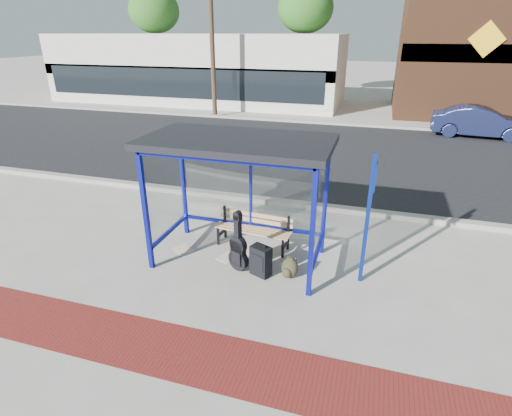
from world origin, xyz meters
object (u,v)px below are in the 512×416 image
(bench, at_px, (254,227))
(backpack, at_px, (289,268))
(parked_car, at_px, (480,122))
(guitar_bag, at_px, (238,250))
(suitcase, at_px, (261,261))

(bench, height_order, backpack, bench)
(parked_car, bearing_deg, guitar_bag, 158.65)
(suitcase, xyz_separation_m, parked_car, (5.88, 12.80, 0.34))
(parked_car, bearing_deg, suitcase, 160.39)
(bench, relative_size, suitcase, 2.56)
(bench, bearing_deg, backpack, -39.11)
(bench, distance_m, suitcase, 1.10)
(bench, bearing_deg, suitcase, -61.31)
(suitcase, relative_size, backpack, 1.67)
(bench, bearing_deg, parked_car, 66.58)
(guitar_bag, height_order, suitcase, guitar_bag)
(suitcase, bearing_deg, parked_car, 87.70)
(guitar_bag, relative_size, parked_car, 0.29)
(suitcase, bearing_deg, backpack, 31.05)
(backpack, bearing_deg, bench, 151.44)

